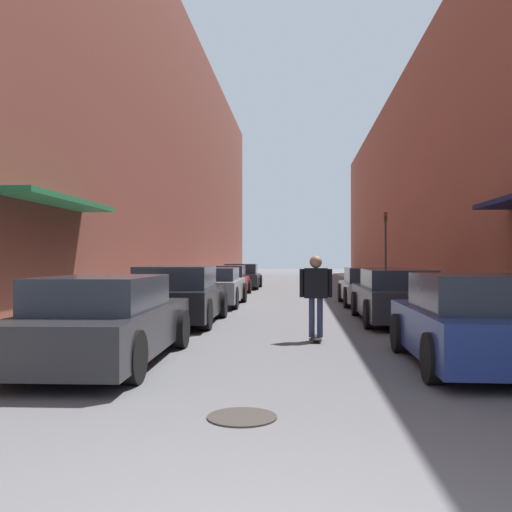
% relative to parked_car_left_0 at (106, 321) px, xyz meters
% --- Properties ---
extents(ground, '(123.94, 123.94, 0.00)m').
position_rel_parked_car_left_0_xyz_m(ground, '(2.68, 16.85, -0.64)').
color(ground, '#515154').
extents(curb_strip_left, '(1.80, 56.33, 0.12)m').
position_rel_parked_car_left_0_xyz_m(curb_strip_left, '(-2.03, 22.49, -0.58)').
color(curb_strip_left, '#A3A099').
rests_on(curb_strip_left, ground).
extents(curb_strip_right, '(1.80, 56.33, 0.12)m').
position_rel_parked_car_left_0_xyz_m(curb_strip_right, '(7.39, 22.49, -0.58)').
color(curb_strip_right, '#A3A099').
rests_on(curb_strip_right, ground).
extents(building_row_left, '(4.90, 56.33, 14.50)m').
position_rel_parked_car_left_0_xyz_m(building_row_left, '(-4.93, 22.48, 6.61)').
color(building_row_left, brown).
rests_on(building_row_left, ground).
extents(building_row_right, '(4.90, 56.33, 11.22)m').
position_rel_parked_car_left_0_xyz_m(building_row_right, '(10.29, 22.48, 4.97)').
color(building_row_right, brown).
rests_on(building_row_right, ground).
extents(parked_car_left_0, '(1.88, 4.73, 1.32)m').
position_rel_parked_car_left_0_xyz_m(parked_car_left_0, '(0.00, 0.00, 0.00)').
color(parked_car_left_0, '#232326').
rests_on(parked_car_left_0, ground).
extents(parked_car_left_1, '(2.02, 4.37, 1.40)m').
position_rel_parked_car_left_0_xyz_m(parked_car_left_1, '(-0.02, 5.30, 0.03)').
color(parked_car_left_1, black).
rests_on(parked_car_left_1, ground).
extents(parked_car_left_2, '(2.02, 4.64, 1.28)m').
position_rel_parked_car_left_0_xyz_m(parked_car_left_2, '(0.02, 10.59, -0.01)').
color(parked_car_left_2, gray).
rests_on(parked_car_left_2, ground).
extents(parked_car_left_3, '(1.90, 4.35, 1.28)m').
position_rel_parked_car_left_0_xyz_m(parked_car_left_3, '(-0.19, 15.96, -0.03)').
color(parked_car_left_3, maroon).
rests_on(parked_car_left_3, ground).
extents(parked_car_left_4, '(1.96, 4.29, 1.30)m').
position_rel_parked_car_left_0_xyz_m(parked_car_left_4, '(-0.08, 21.53, -0.01)').
color(parked_car_left_4, '#232326').
rests_on(parked_car_left_4, ground).
extents(parked_car_right_0, '(1.93, 3.95, 1.36)m').
position_rel_parked_car_left_0_xyz_m(parked_car_right_0, '(5.48, 0.08, 0.01)').
color(parked_car_right_0, navy).
rests_on(parked_car_right_0, ground).
extents(parked_car_right_1, '(1.87, 4.73, 1.32)m').
position_rel_parked_car_left_0_xyz_m(parked_car_right_1, '(5.33, 5.94, 0.00)').
color(parked_car_right_1, '#232326').
rests_on(parked_car_right_1, ground).
extents(parked_car_right_2, '(2.00, 4.20, 1.27)m').
position_rel_parked_car_left_0_xyz_m(parked_car_right_2, '(5.37, 11.19, -0.03)').
color(parked_car_right_2, '#B7B7BC').
rests_on(parked_car_right_2, ground).
extents(skateboarder, '(0.63, 0.78, 1.64)m').
position_rel_parked_car_left_0_xyz_m(skateboarder, '(3.25, 2.58, 0.37)').
color(skateboarder, black).
rests_on(skateboarder, ground).
extents(manhole_cover, '(0.70, 0.70, 0.02)m').
position_rel_parked_car_left_0_xyz_m(manhole_cover, '(2.36, -2.79, -0.63)').
color(manhole_cover, '#332D28').
rests_on(manhole_cover, ground).
extents(traffic_light, '(0.16, 0.22, 3.77)m').
position_rel_parked_car_left_0_xyz_m(traffic_light, '(7.26, 20.39, 1.79)').
color(traffic_light, '#2D2D2D').
rests_on(traffic_light, curb_strip_right).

